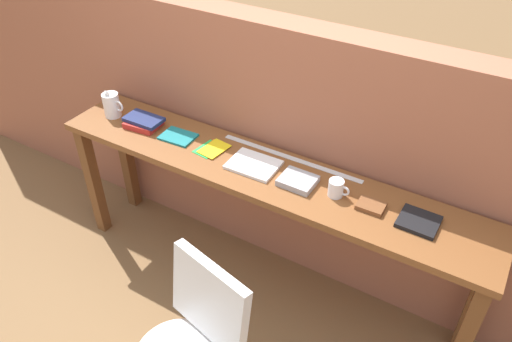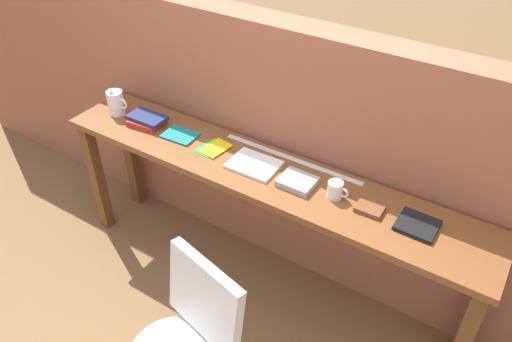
{
  "view_description": "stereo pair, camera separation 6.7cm",
  "coord_description": "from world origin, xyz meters",
  "px_view_note": "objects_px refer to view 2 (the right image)",
  "views": [
    {
      "loc": [
        1.06,
        -1.52,
        2.48
      ],
      "look_at": [
        0.0,
        0.25,
        0.9
      ],
      "focal_mm": 35.0,
      "sensor_mm": 36.0,
      "label": 1
    },
    {
      "loc": [
        1.12,
        -1.49,
        2.48
      ],
      "look_at": [
        0.0,
        0.25,
        0.9
      ],
      "focal_mm": 35.0,
      "sensor_mm": 36.0,
      "label": 2
    }
  ],
  "objects_px": {
    "pamphlet_pile_colourful": "(213,148)",
    "chair_white_moulded": "(186,337)",
    "pitcher_white": "(116,103)",
    "book_open_centre": "(254,165)",
    "magazine_cycling": "(180,135)",
    "book_repair_rightmost": "(417,225)",
    "mug": "(336,190)",
    "book_stack_leftmost": "(147,120)",
    "leather_journal_brown": "(370,208)"
  },
  "relations": [
    {
      "from": "pamphlet_pile_colourful",
      "to": "leather_journal_brown",
      "type": "distance_m",
      "value": 0.94
    },
    {
      "from": "leather_journal_brown",
      "to": "chair_white_moulded",
      "type": "bearing_deg",
      "value": -120.19
    },
    {
      "from": "magazine_cycling",
      "to": "leather_journal_brown",
      "type": "distance_m",
      "value": 1.18
    },
    {
      "from": "book_repair_rightmost",
      "to": "mug",
      "type": "bearing_deg",
      "value": -177.57
    },
    {
      "from": "book_stack_leftmost",
      "to": "mug",
      "type": "relative_size",
      "value": 2.09
    },
    {
      "from": "book_open_centre",
      "to": "leather_journal_brown",
      "type": "relative_size",
      "value": 2.03
    },
    {
      "from": "book_open_centre",
      "to": "mug",
      "type": "bearing_deg",
      "value": -1.11
    },
    {
      "from": "pitcher_white",
      "to": "leather_journal_brown",
      "type": "height_order",
      "value": "pitcher_white"
    },
    {
      "from": "book_stack_leftmost",
      "to": "pamphlet_pile_colourful",
      "type": "height_order",
      "value": "book_stack_leftmost"
    },
    {
      "from": "chair_white_moulded",
      "to": "mug",
      "type": "relative_size",
      "value": 8.1
    },
    {
      "from": "pamphlet_pile_colourful",
      "to": "mug",
      "type": "relative_size",
      "value": 1.7
    },
    {
      "from": "book_stack_leftmost",
      "to": "magazine_cycling",
      "type": "xyz_separation_m",
      "value": [
        0.25,
        0.01,
        -0.02
      ]
    },
    {
      "from": "chair_white_moulded",
      "to": "book_repair_rightmost",
      "type": "distance_m",
      "value": 1.17
    },
    {
      "from": "magazine_cycling",
      "to": "leather_journal_brown",
      "type": "relative_size",
      "value": 1.51
    },
    {
      "from": "magazine_cycling",
      "to": "book_open_centre",
      "type": "bearing_deg",
      "value": -4.52
    },
    {
      "from": "mug",
      "to": "magazine_cycling",
      "type": "bearing_deg",
      "value": 179.38
    },
    {
      "from": "pamphlet_pile_colourful",
      "to": "pitcher_white",
      "type": "bearing_deg",
      "value": -179.01
    },
    {
      "from": "chair_white_moulded",
      "to": "magazine_cycling",
      "type": "relative_size",
      "value": 4.54
    },
    {
      "from": "pitcher_white",
      "to": "leather_journal_brown",
      "type": "xyz_separation_m",
      "value": [
        1.67,
        0.0,
        -0.07
      ]
    },
    {
      "from": "pitcher_white",
      "to": "magazine_cycling",
      "type": "distance_m",
      "value": 0.5
    },
    {
      "from": "pamphlet_pile_colourful",
      "to": "book_open_centre",
      "type": "distance_m",
      "value": 0.28
    },
    {
      "from": "pamphlet_pile_colourful",
      "to": "chair_white_moulded",
      "type": "bearing_deg",
      "value": -61.71
    },
    {
      "from": "book_stack_leftmost",
      "to": "book_open_centre",
      "type": "bearing_deg",
      "value": -0.43
    },
    {
      "from": "pamphlet_pile_colourful",
      "to": "mug",
      "type": "bearing_deg",
      "value": -0.93
    },
    {
      "from": "pamphlet_pile_colourful",
      "to": "mug",
      "type": "distance_m",
      "value": 0.76
    },
    {
      "from": "pitcher_white",
      "to": "mug",
      "type": "distance_m",
      "value": 1.48
    },
    {
      "from": "pitcher_white",
      "to": "magazine_cycling",
      "type": "relative_size",
      "value": 0.94
    },
    {
      "from": "pitcher_white",
      "to": "pamphlet_pile_colourful",
      "type": "height_order",
      "value": "pitcher_white"
    },
    {
      "from": "magazine_cycling",
      "to": "mug",
      "type": "height_order",
      "value": "mug"
    },
    {
      "from": "mug",
      "to": "leather_journal_brown",
      "type": "bearing_deg",
      "value": 0.12
    },
    {
      "from": "magazine_cycling",
      "to": "book_open_centre",
      "type": "height_order",
      "value": "book_open_centre"
    },
    {
      "from": "chair_white_moulded",
      "to": "leather_journal_brown",
      "type": "xyz_separation_m",
      "value": [
        0.47,
        0.85,
        0.37
      ]
    },
    {
      "from": "pitcher_white",
      "to": "chair_white_moulded",
      "type": "bearing_deg",
      "value": -35.44
    },
    {
      "from": "book_stack_leftmost",
      "to": "leather_journal_brown",
      "type": "height_order",
      "value": "book_stack_leftmost"
    },
    {
      "from": "book_repair_rightmost",
      "to": "book_open_centre",
      "type": "bearing_deg",
      "value": -178.39
    },
    {
      "from": "chair_white_moulded",
      "to": "pamphlet_pile_colourful",
      "type": "xyz_separation_m",
      "value": [
        -0.46,
        0.86,
        0.36
      ]
    },
    {
      "from": "book_stack_leftmost",
      "to": "pamphlet_pile_colourful",
      "type": "relative_size",
      "value": 1.23
    },
    {
      "from": "leather_journal_brown",
      "to": "pamphlet_pile_colourful",
      "type": "bearing_deg",
      "value": 178.21
    },
    {
      "from": "pitcher_white",
      "to": "mug",
      "type": "height_order",
      "value": "pitcher_white"
    },
    {
      "from": "magazine_cycling",
      "to": "book_repair_rightmost",
      "type": "distance_m",
      "value": 1.4
    },
    {
      "from": "chair_white_moulded",
      "to": "pitcher_white",
      "type": "height_order",
      "value": "pitcher_white"
    },
    {
      "from": "chair_white_moulded",
      "to": "pamphlet_pile_colourful",
      "type": "height_order",
      "value": "chair_white_moulded"
    },
    {
      "from": "pitcher_white",
      "to": "book_open_centre",
      "type": "xyz_separation_m",
      "value": [
        1.01,
        -0.0,
        -0.07
      ]
    },
    {
      "from": "chair_white_moulded",
      "to": "pitcher_white",
      "type": "relative_size",
      "value": 4.85
    },
    {
      "from": "mug",
      "to": "book_open_centre",
      "type": "bearing_deg",
      "value": -179.92
    },
    {
      "from": "book_open_centre",
      "to": "mug",
      "type": "height_order",
      "value": "mug"
    },
    {
      "from": "magazine_cycling",
      "to": "leather_journal_brown",
      "type": "xyz_separation_m",
      "value": [
        1.18,
        -0.01,
        0.01
      ]
    },
    {
      "from": "pitcher_white",
      "to": "book_stack_leftmost",
      "type": "xyz_separation_m",
      "value": [
        0.24,
        0.01,
        -0.05
      ]
    },
    {
      "from": "book_open_centre",
      "to": "leather_journal_brown",
      "type": "height_order",
      "value": "leather_journal_brown"
    },
    {
      "from": "pitcher_white",
      "to": "leather_journal_brown",
      "type": "distance_m",
      "value": 1.67
    }
  ]
}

